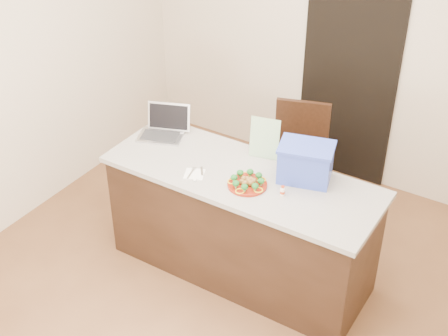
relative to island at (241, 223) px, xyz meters
The scene contains 16 objects.
ground 0.53m from the island, 90.00° to the right, with size 4.00×4.00×0.00m, color brown.
room_shell 1.18m from the island, 90.00° to the right, with size 4.00×4.00×4.00m.
doorway 1.81m from the island, 86.69° to the left, with size 0.90×0.02×2.00m, color black.
island is the anchor object (origin of this frame).
plate 0.49m from the island, 44.42° to the right, with size 0.28×0.28×0.02m.
meatballs 0.52m from the island, 44.15° to the right, with size 0.11×0.11×0.04m.
broccoli 0.54m from the island, 44.42° to the right, with size 0.23×0.23×0.04m.
pepper_rings 0.50m from the island, 44.42° to the right, with size 0.28×0.27×0.01m.
napkin 0.57m from the island, 147.39° to the right, with size 0.14×0.14×0.01m, color white.
fork 0.59m from the island, 150.39° to the right, with size 0.04×0.16×0.00m.
knife 0.57m from the island, 141.92° to the right, with size 0.08×0.19×0.01m.
yogurt_bottle 0.62m from the island, 11.19° to the right, with size 0.03×0.03×0.07m.
laptop 0.98m from the island, 168.40° to the left, with size 0.41×0.38×0.24m.
leaflet 0.68m from the island, 85.66° to the left, with size 0.22×0.00×0.32m, color silver.
blue_box 0.75m from the island, 24.43° to the left, with size 0.44×0.37×0.28m.
chair 0.95m from the island, 91.16° to the left, with size 0.58×0.59×1.04m.
Camera 1 is at (1.87, -2.99, 3.45)m, focal length 50.00 mm.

